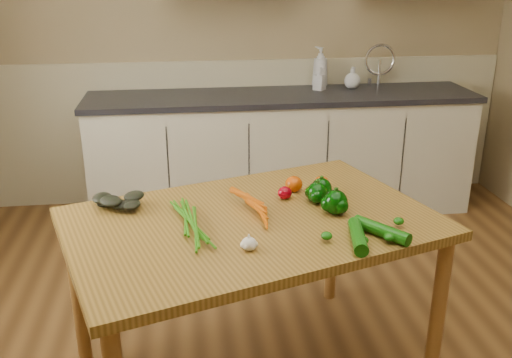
{
  "coord_description": "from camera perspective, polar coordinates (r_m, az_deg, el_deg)",
  "views": [
    {
      "loc": [
        -0.52,
        -1.85,
        1.8
      ],
      "look_at": [
        -0.21,
        0.54,
        0.88
      ],
      "focal_mm": 40.0,
      "sensor_mm": 36.0,
      "label": 1
    }
  ],
  "objects": [
    {
      "name": "counter_run",
      "position": [
        4.32,
        2.69,
        2.79
      ],
      "size": [
        2.84,
        0.64,
        1.14
      ],
      "color": "beige",
      "rests_on": "ground"
    },
    {
      "name": "tomato_c",
      "position": [
        2.67,
        6.58,
        -0.4
      ],
      "size": [
        0.07,
        0.07,
        0.07
      ],
      "primitive_type": "ellipsoid",
      "color": "#BC4004",
      "rests_on": "table"
    },
    {
      "name": "soap_bottle_a",
      "position": [
        4.39,
        6.44,
        11.01
      ],
      "size": [
        0.16,
        0.16,
        0.31
      ],
      "primitive_type": "imported",
      "rotation": [
        0.0,
        0.0,
        3.7
      ],
      "color": "silver",
      "rests_on": "counter_run"
    },
    {
      "name": "zucchini_b",
      "position": [
        2.2,
        10.15,
        -5.67
      ],
      "size": [
        0.1,
        0.24,
        0.05
      ],
      "primitive_type": "cylinder",
      "rotation": [
        1.57,
        0.0,
        -0.18
      ],
      "color": "#0D4907",
      "rests_on": "table"
    },
    {
      "name": "room",
      "position": [
        2.16,
        6.72,
        5.95
      ],
      "size": [
        4.04,
        5.04,
        2.64
      ],
      "color": "brown",
      "rests_on": "ground"
    },
    {
      "name": "pepper_a",
      "position": [
        2.52,
        6.12,
        -1.39
      ],
      "size": [
        0.09,
        0.09,
        0.09
      ],
      "primitive_type": "sphere",
      "color": "#033102",
      "rests_on": "table"
    },
    {
      "name": "table",
      "position": [
        2.41,
        -0.42,
        -5.92
      ],
      "size": [
        1.72,
        1.37,
        0.8
      ],
      "rotation": [
        0.0,
        0.0,
        0.31
      ],
      "color": "olive",
      "rests_on": "ground"
    },
    {
      "name": "garlic_bulb",
      "position": [
        2.12,
        -0.71,
        -6.49
      ],
      "size": [
        0.06,
        0.06,
        0.05
      ],
      "primitive_type": "ellipsoid",
      "color": "white",
      "rests_on": "table"
    },
    {
      "name": "tomato_a",
      "position": [
        2.56,
        2.9,
        -1.39
      ],
      "size": [
        0.06,
        0.06,
        0.06
      ],
      "primitive_type": "ellipsoid",
      "color": "maroon",
      "rests_on": "table"
    },
    {
      "name": "soap_bottle_b",
      "position": [
        4.33,
        6.39,
        9.93
      ],
      "size": [
        0.11,
        0.11,
        0.17
      ],
      "primitive_type": "imported",
      "rotation": [
        0.0,
        0.0,
        2.4
      ],
      "color": "silver",
      "rests_on": "counter_run"
    },
    {
      "name": "zucchini_a",
      "position": [
        2.27,
        12.44,
        -5.04
      ],
      "size": [
        0.19,
        0.23,
        0.05
      ],
      "primitive_type": "cylinder",
      "rotation": [
        1.57,
        0.0,
        0.64
      ],
      "color": "#0D4907",
      "rests_on": "table"
    },
    {
      "name": "soap_bottle_c",
      "position": [
        4.43,
        9.62,
        9.97
      ],
      "size": [
        0.17,
        0.17,
        0.16
      ],
      "primitive_type": "imported",
      "rotation": [
        0.0,
        0.0,
        0.52
      ],
      "color": "silver",
      "rests_on": "counter_run"
    },
    {
      "name": "leafy_greens",
      "position": [
        2.51,
        -13.61,
        -1.83
      ],
      "size": [
        0.21,
        0.19,
        0.11
      ],
      "primitive_type": null,
      "color": "black",
      "rests_on": "table"
    },
    {
      "name": "carrot_bunch",
      "position": [
        2.36,
        -2.22,
        -3.11
      ],
      "size": [
        0.33,
        0.29,
        0.07
      ],
      "primitive_type": null,
      "rotation": [
        0.0,
        0.0,
        0.31
      ],
      "color": "#CB5504",
      "rests_on": "table"
    },
    {
      "name": "tomato_b",
      "position": [
        2.64,
        3.8,
        -0.5
      ],
      "size": [
        0.08,
        0.08,
        0.07
      ],
      "primitive_type": "ellipsoid",
      "color": "#BC4004",
      "rests_on": "table"
    },
    {
      "name": "pepper_b",
      "position": [
        2.57,
        6.55,
        -0.98
      ],
      "size": [
        0.1,
        0.1,
        0.1
      ],
      "primitive_type": "sphere",
      "color": "#033102",
      "rests_on": "table"
    },
    {
      "name": "pepper_c",
      "position": [
        2.42,
        7.97,
        -2.33
      ],
      "size": [
        0.1,
        0.1,
        0.1
      ],
      "primitive_type": "sphere",
      "color": "#033102",
      "rests_on": "table"
    }
  ]
}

